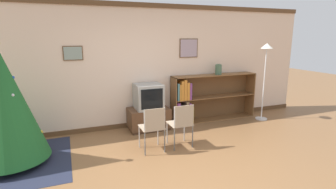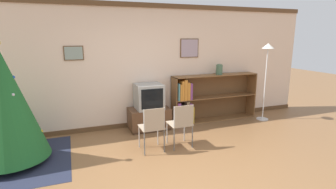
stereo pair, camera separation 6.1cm
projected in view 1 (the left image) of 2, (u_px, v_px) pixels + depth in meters
The scene contains 11 objects.
ground_plane at pixel (179, 177), 3.81m from camera, with size 24.00×24.00×0.00m, color brown.
wall_back at pixel (135, 67), 5.74m from camera, with size 8.83×0.11×2.70m.
area_rug at pixel (13, 164), 4.21m from camera, with size 1.75×1.85×0.01m.
christmas_tree at pixel (5, 105), 3.99m from camera, with size 1.16×1.16×1.96m.
tv_console at pixel (149, 119), 5.75m from camera, with size 0.88×0.54×0.47m.
television at pixel (148, 96), 5.64m from camera, with size 0.57×0.52×0.54m.
folding_chair_left at pixel (153, 126), 4.56m from camera, with size 0.40×0.40×0.82m.
folding_chair_right at pixel (182, 123), 4.75m from camera, with size 0.40×0.40×0.82m.
bookshelf at pixel (199, 100), 6.24m from camera, with size 2.15×0.36×1.11m.
vase at pixel (218, 69), 6.26m from camera, with size 0.16×0.16×0.24m.
standing_lamp at pixel (266, 62), 6.18m from camera, with size 0.28×0.28×1.85m.
Camera 1 is at (-1.41, -3.16, 2.01)m, focal length 28.00 mm.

